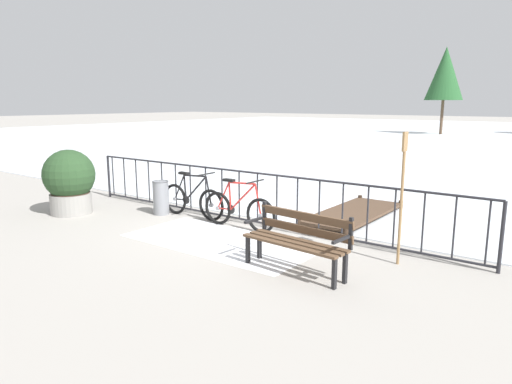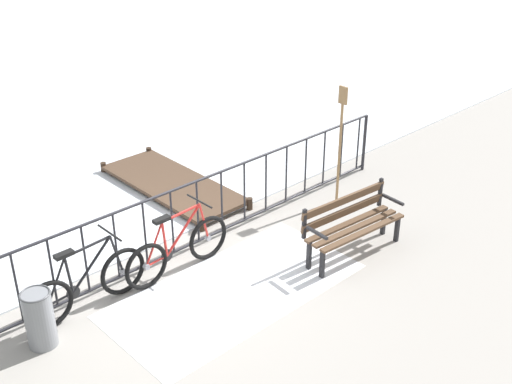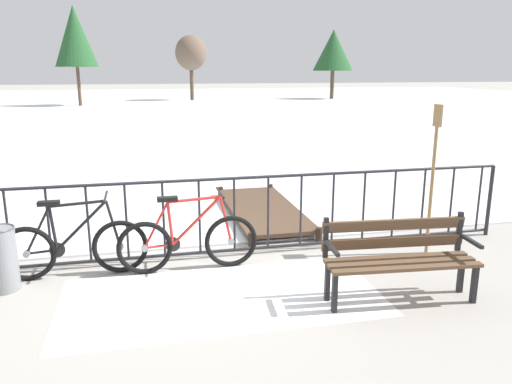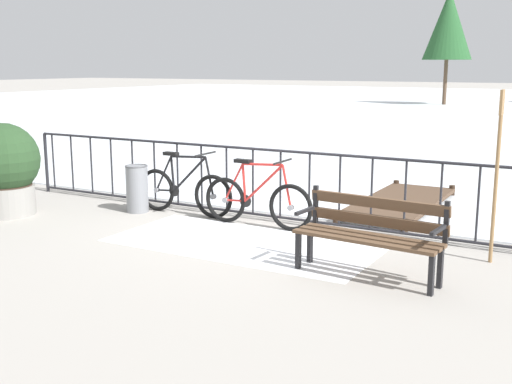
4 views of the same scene
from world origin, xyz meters
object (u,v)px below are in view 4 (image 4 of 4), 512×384
(planter_with_shrub, at_px, (3,168))
(trash_bin, at_px, (137,188))
(oar_upright, at_px, (497,165))
(park_bench, at_px, (371,230))
(bicycle_second, at_px, (257,201))
(bicycle_near_railing, at_px, (184,191))

(planter_with_shrub, distance_m, trash_bin, 2.02)
(trash_bin, height_order, oar_upright, oar_upright)
(trash_bin, bearing_deg, park_bench, -15.42)
(oar_upright, bearing_deg, trash_bin, 179.83)
(bicycle_second, bearing_deg, trash_bin, -177.12)
(bicycle_near_railing, distance_m, park_bench, 3.71)
(park_bench, height_order, trash_bin, park_bench)
(bicycle_near_railing, relative_size, park_bench, 1.05)
(bicycle_second, bearing_deg, oar_upright, -2.16)
(bicycle_near_railing, bearing_deg, planter_with_shrub, -150.50)
(bicycle_near_railing, distance_m, planter_with_shrub, 2.75)
(planter_with_shrub, bearing_deg, bicycle_second, 18.38)
(planter_with_shrub, bearing_deg, park_bench, -0.27)
(trash_bin, bearing_deg, planter_with_shrub, -145.41)
(bicycle_second, bearing_deg, bicycle_near_railing, 175.28)
(park_bench, bearing_deg, planter_with_shrub, 179.73)
(bicycle_second, relative_size, trash_bin, 2.34)
(bicycle_second, height_order, park_bench, bicycle_second)
(planter_with_shrub, height_order, oar_upright, oar_upright)
(oar_upright, bearing_deg, bicycle_near_railing, 177.08)
(bicycle_near_railing, distance_m, bicycle_second, 1.34)
(bicycle_second, height_order, planter_with_shrub, planter_with_shrub)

